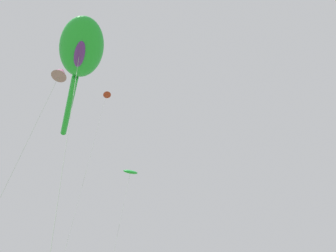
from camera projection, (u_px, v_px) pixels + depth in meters
big_show_kite at (80, 55)px, 19.71m from camera, size 6.91×12.19×19.07m
small_kite_streamer_purple at (61, 73)px, 16.43m from camera, size 1.28×2.49×15.17m
small_kite_delta_white at (130, 173)px, 23.55m from camera, size 2.36×1.31×14.19m
small_kite_box_yellow at (107, 94)px, 32.54m from camera, size 1.79×1.24×26.28m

